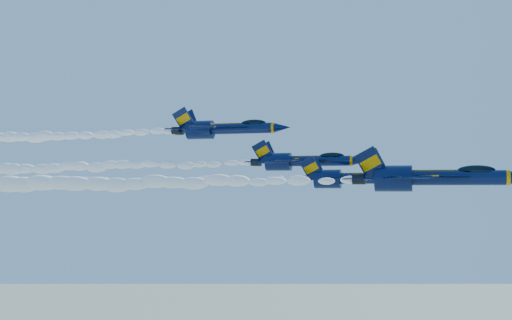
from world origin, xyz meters
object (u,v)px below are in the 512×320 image
(jet_third, at_px, (302,161))
(jet_fourth, at_px, (223,129))
(jet_lead, at_px, (429,177))
(jet_second, at_px, (352,178))

(jet_third, relative_size, jet_fourth, 0.88)
(jet_lead, bearing_deg, jet_second, 124.29)
(jet_third, height_order, jet_fourth, jet_fourth)
(jet_third, bearing_deg, jet_lead, -49.47)
(jet_third, bearing_deg, jet_fourth, 159.61)
(jet_second, distance_m, jet_third, 9.95)
(jet_lead, xyz_separation_m, jet_third, (-16.56, 19.37, 2.59))
(jet_second, relative_size, jet_fourth, 0.84)
(jet_lead, bearing_deg, jet_fourth, 140.48)
(jet_second, xyz_separation_m, jet_third, (-7.49, 6.08, 2.43))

